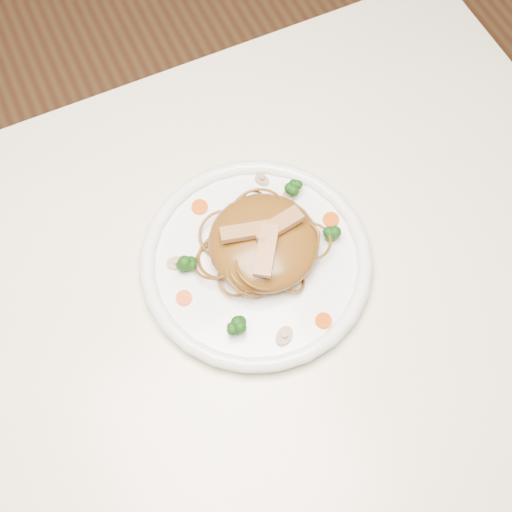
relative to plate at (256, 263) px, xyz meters
name	(u,v)px	position (x,y,z in m)	size (l,w,h in m)	color
ground	(228,431)	(-0.09, -0.04, -0.76)	(4.00, 4.00, 0.00)	brown
table	(210,342)	(-0.09, -0.04, -0.11)	(1.20, 0.80, 0.75)	beige
plate	(256,263)	(0.00, 0.00, 0.00)	(0.30, 0.30, 0.02)	white
noodle_mound	(264,242)	(0.01, 0.01, 0.03)	(0.14, 0.14, 0.05)	brown
chicken_a	(278,225)	(0.03, 0.01, 0.06)	(0.07, 0.02, 0.01)	tan
chicken_b	(245,232)	(-0.01, 0.02, 0.06)	(0.06, 0.02, 0.01)	tan
chicken_c	(266,250)	(0.01, -0.02, 0.06)	(0.07, 0.02, 0.01)	tan
broccoli_0	(293,188)	(0.09, 0.07, 0.02)	(0.02, 0.02, 0.03)	#11470E
broccoli_1	(185,262)	(-0.09, 0.03, 0.02)	(0.03, 0.03, 0.03)	#11470E
broccoli_2	(236,325)	(-0.06, -0.08, 0.02)	(0.03, 0.03, 0.03)	#11470E
broccoli_3	(331,233)	(0.10, -0.01, 0.02)	(0.03, 0.03, 0.03)	#11470E
carrot_0	(282,202)	(0.07, 0.06, 0.01)	(0.02, 0.02, 0.01)	#DE4508
carrot_1	(184,298)	(-0.11, -0.01, 0.01)	(0.02, 0.02, 0.01)	#DE4508
carrot_2	(331,220)	(0.12, 0.01, 0.01)	(0.02, 0.02, 0.01)	#DE4508
carrot_3	(200,207)	(-0.04, 0.10, 0.01)	(0.02, 0.02, 0.01)	#DE4508
carrot_4	(323,321)	(0.04, -0.11, 0.01)	(0.02, 0.02, 0.01)	#DE4508
mushroom_0	(284,336)	(-0.01, -0.11, 0.01)	(0.03, 0.03, 0.01)	tan
mushroom_1	(289,196)	(0.08, 0.07, 0.01)	(0.02, 0.02, 0.01)	tan
mushroom_2	(176,263)	(-0.10, 0.04, 0.01)	(0.03, 0.03, 0.01)	tan
mushroom_3	(262,180)	(0.06, 0.11, 0.01)	(0.02, 0.02, 0.01)	tan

